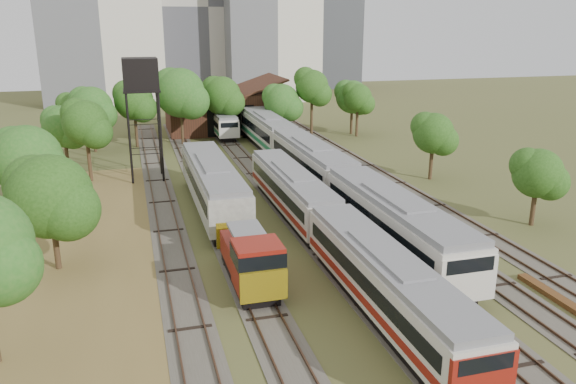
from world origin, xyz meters
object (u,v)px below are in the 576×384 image
object	(u,v)px
shunter_locomotive	(251,261)
railcar_green_set	(312,164)
railcar_red_set	(329,228)
water_tower	(141,78)

from	to	relation	value
shunter_locomotive	railcar_green_set	bearing A→B (deg)	62.78
railcar_green_set	shunter_locomotive	distance (m)	21.87
railcar_red_set	shunter_locomotive	world-z (taller)	railcar_red_set
railcar_red_set	railcar_green_set	size ratio (longest dim) A/B	0.66
railcar_red_set	water_tower	distance (m)	26.58
railcar_green_set	shunter_locomotive	size ratio (longest dim) A/B	6.43
railcar_green_set	railcar_red_set	bearing A→B (deg)	-104.06
shunter_locomotive	railcar_red_set	bearing A→B (deg)	30.03
railcar_red_set	railcar_green_set	bearing A→B (deg)	75.94
water_tower	railcar_green_set	bearing A→B (deg)	-25.01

